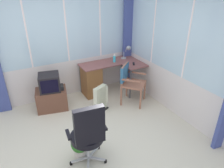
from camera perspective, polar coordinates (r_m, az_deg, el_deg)
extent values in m
cube|color=beige|center=(3.80, -6.97, -16.96)|extent=(5.09, 4.85, 0.06)
cube|color=silver|center=(5.12, -15.54, 0.89)|extent=(4.09, 0.06, 0.86)
cube|color=silver|center=(4.73, -17.49, 14.99)|extent=(4.01, 0.06, 1.70)
cube|color=white|center=(4.67, -22.51, 14.07)|extent=(0.04, 0.07, 1.70)
cube|color=white|center=(4.82, -12.60, 15.77)|extent=(0.04, 0.07, 1.70)
cube|color=white|center=(5.11, -3.43, 16.93)|extent=(0.04, 0.07, 1.70)
cube|color=silver|center=(4.51, 17.92, -3.19)|extent=(0.06, 3.85, 0.86)
cube|color=silver|center=(4.05, 20.51, 12.71)|extent=(0.06, 3.77, 1.70)
cube|color=white|center=(4.05, 20.51, 12.71)|extent=(0.07, 0.04, 1.70)
cube|color=white|center=(4.73, 11.74, 15.64)|extent=(0.07, 0.04, 1.70)
cube|color=#414E94|center=(5.42, 4.37, 13.26)|extent=(0.24, 0.08, 2.64)
cube|color=brown|center=(5.13, -0.83, 5.87)|extent=(1.44, 0.52, 0.02)
cube|color=brown|center=(4.99, 6.30, 5.09)|extent=(0.52, 0.39, 0.02)
cube|color=brown|center=(5.10, -5.66, 0.84)|extent=(0.40, 0.48, 0.73)
cylinder|color=#4C4C51|center=(4.92, 5.00, -0.05)|extent=(0.04, 0.04, 0.74)
cylinder|color=#4C4C51|center=(5.22, -8.50, 1.37)|extent=(0.04, 0.04, 0.74)
cylinder|color=#B2B7BC|center=(5.38, 3.20, 7.08)|extent=(0.13, 0.13, 0.02)
cylinder|color=#B2B7BC|center=(5.35, 3.22, 7.91)|extent=(0.02, 0.02, 0.15)
cylinder|color=#B2B7BC|center=(5.31, 3.90, 9.41)|extent=(0.03, 0.08, 0.14)
cone|color=#B2B7BC|center=(5.29, 4.61, 9.68)|extent=(0.15, 0.15, 0.12)
cube|color=black|center=(5.02, 5.92, 5.52)|extent=(0.11, 0.15, 0.02)
cylinder|color=#34BDDD|center=(5.10, 0.65, 6.85)|extent=(0.06, 0.06, 0.16)
cone|color=white|center=(5.07, 0.66, 8.00)|extent=(0.06, 0.06, 0.06)
cylinder|color=#9C634E|center=(4.60, 7.77, -4.31)|extent=(0.04, 0.04, 0.46)
cylinder|color=#9C634E|center=(4.98, 8.89, -1.82)|extent=(0.04, 0.04, 0.46)
cylinder|color=#9C634E|center=(4.69, 2.52, -3.41)|extent=(0.04, 0.04, 0.46)
cylinder|color=#9C634E|center=(5.06, 4.01, -1.04)|extent=(0.04, 0.04, 0.46)
cube|color=#9C634E|center=(4.71, 5.94, 0.02)|extent=(0.68, 0.68, 0.04)
cube|color=#9C634E|center=(4.66, 3.45, 2.94)|extent=(0.35, 0.32, 0.42)
cube|color=#31628D|center=(4.65, 3.46, 3.17)|extent=(0.38, 0.35, 0.35)
cube|color=#9C634E|center=(4.44, 5.35, 0.89)|extent=(0.32, 0.35, 0.03)
cube|color=#9C634E|center=(4.83, 6.69, 3.04)|extent=(0.32, 0.35, 0.03)
cube|color=#B7B7BF|center=(3.53, -8.75, -19.68)|extent=(0.28, 0.06, 0.02)
cylinder|color=black|center=(3.53, -11.06, -20.43)|extent=(0.05, 0.05, 0.05)
cube|color=#B7B7BF|center=(3.46, -6.50, -20.82)|extent=(0.15, 0.27, 0.02)
cube|color=#B7B7BF|center=(3.52, -4.16, -19.60)|extent=(0.23, 0.21, 0.02)
cylinder|color=black|center=(3.51, -1.82, -20.28)|extent=(0.05, 0.05, 0.05)
cube|color=#B7B7BF|center=(3.63, -5.04, -17.84)|extent=(0.26, 0.17, 0.02)
cylinder|color=black|center=(3.72, -3.70, -16.81)|extent=(0.05, 0.05, 0.05)
cube|color=#B7B7BF|center=(3.64, -7.76, -17.89)|extent=(0.09, 0.28, 0.02)
cylinder|color=black|center=(3.74, -8.98, -16.92)|extent=(0.05, 0.05, 0.05)
cylinder|color=#B7B7BF|center=(3.42, -6.62, -16.88)|extent=(0.05, 0.05, 0.36)
cylinder|color=black|center=(3.27, -6.82, -14.09)|extent=(0.50, 0.50, 0.09)
cube|color=black|center=(2.91, -6.13, -11.36)|extent=(0.43, 0.13, 0.58)
cube|color=black|center=(3.24, -2.29, -11.25)|extent=(0.07, 0.22, 0.04)
cube|color=black|center=(3.15, -11.80, -13.35)|extent=(0.07, 0.22, 0.04)
cube|color=brown|center=(4.77, -16.01, -3.97)|extent=(0.72, 0.57, 0.46)
cube|color=black|center=(4.58, -16.65, 0.44)|extent=(0.50, 0.48, 0.36)
cube|color=black|center=(4.39, -16.60, -0.69)|extent=(0.34, 0.08, 0.28)
cube|color=#262628|center=(4.64, -14.65, -0.94)|extent=(0.30, 0.27, 0.07)
cube|color=silver|center=(4.37, -4.50, -4.69)|extent=(0.06, 0.10, 0.56)
cube|color=silver|center=(4.40, -4.13, -4.47)|extent=(0.06, 0.10, 0.56)
cube|color=silver|center=(4.42, -3.78, -4.24)|extent=(0.06, 0.10, 0.56)
cube|color=silver|center=(4.45, -3.42, -4.02)|extent=(0.06, 0.10, 0.56)
cube|color=silver|center=(4.48, -3.08, -3.80)|extent=(0.06, 0.10, 0.56)
cube|color=silver|center=(4.50, -2.73, -3.59)|extent=(0.06, 0.10, 0.56)
cube|color=silver|center=(4.53, -2.39, -3.37)|extent=(0.06, 0.10, 0.56)
cube|color=silver|center=(4.56, -2.06, -3.16)|extent=(0.06, 0.10, 0.56)
cube|color=black|center=(4.58, -2.48, -7.35)|extent=(0.33, 0.17, 0.03)
cube|color=black|center=(4.66, -3.82, -6.76)|extent=(0.33, 0.17, 0.03)
cube|color=silver|center=(4.57, -1.75, -2.66)|extent=(0.08, 0.10, 0.39)
cylinder|color=beige|center=(3.61, -8.60, -17.84)|extent=(0.20, 0.20, 0.14)
sphere|color=#307128|center=(3.49, -8.80, -15.78)|extent=(0.28, 0.28, 0.28)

